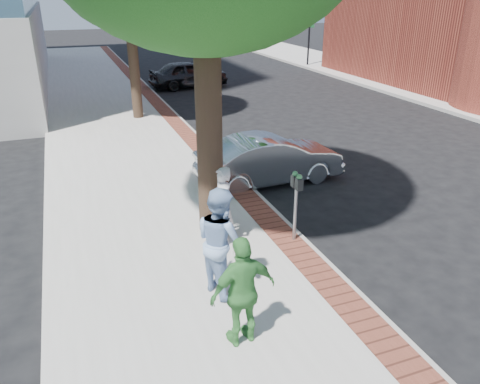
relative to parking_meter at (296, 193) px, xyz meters
name	(u,v)px	position (x,y,z in m)	size (l,w,h in m)	color
ground	(274,275)	(-0.83, -0.84, -1.21)	(120.00, 120.00, 0.00)	black
sidewalk	(128,151)	(-2.33, 7.16, -1.13)	(5.00, 60.00, 0.15)	#9E9991
brick_strip	(194,142)	(-0.13, 7.16, -1.05)	(0.60, 60.00, 0.01)	brown
curb	(204,143)	(0.22, 7.16, -1.13)	(0.10, 60.00, 0.15)	gray
signal_near	(131,38)	(0.07, 21.16, 1.05)	(0.70, 0.15, 3.80)	black
signal_far	(309,32)	(11.67, 21.16, 1.05)	(0.70, 0.15, 3.80)	black
parking_meter	(296,193)	(0.00, 0.00, 0.00)	(0.12, 0.32, 1.47)	gray
person_gray	(223,206)	(-1.40, 0.41, -0.25)	(0.59, 0.39, 1.61)	#B0B1B5
person_officer	(220,241)	(-1.94, -1.09, -0.12)	(0.91, 0.71, 1.88)	#85A4CE
person_green	(243,292)	(-2.05, -2.42, -0.20)	(1.00, 0.42, 1.71)	#3F8A3E
sedan_silver	(270,159)	(0.95, 3.37, -0.55)	(1.39, 3.97, 1.31)	#BABEC2
bg_car	(189,74)	(2.35, 17.10, -0.50)	(1.67, 4.14, 1.41)	black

